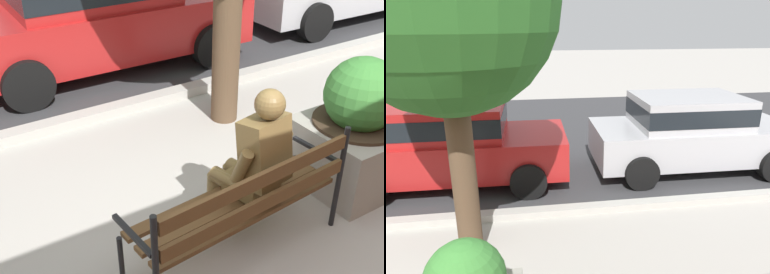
% 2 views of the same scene
% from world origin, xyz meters
% --- Properties ---
extents(street_surface, '(60.00, 9.00, 0.01)m').
position_xyz_m(street_surface, '(0.00, 7.50, 0.00)').
color(street_surface, '#38383A').
rests_on(street_surface, ground).
extents(curb_stone, '(60.00, 0.20, 0.12)m').
position_xyz_m(curb_stone, '(0.00, 2.90, 0.06)').
color(curb_stone, '#B2AFA8').
rests_on(curb_stone, ground).
extents(street_tree_down_street, '(2.54, 2.54, 4.44)m').
position_xyz_m(street_tree_down_street, '(1.03, 2.12, 3.14)').
color(street_tree_down_street, brown).
rests_on(street_tree_down_street, ground).
extents(parked_car_red, '(4.13, 1.97, 1.56)m').
position_xyz_m(parked_car_red, '(0.45, 4.40, 0.84)').
color(parked_car_red, '#B21E1E').
rests_on(parked_car_red, ground).
extents(parked_car_silver, '(4.13, 1.97, 1.56)m').
position_xyz_m(parked_car_silver, '(5.17, 4.40, 0.84)').
color(parked_car_silver, '#B7B7BC').
rests_on(parked_car_silver, ground).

